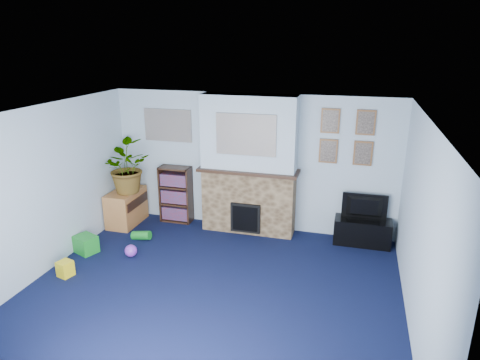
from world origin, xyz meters
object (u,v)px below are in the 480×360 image
(television, at_px, (365,207))
(bookshelf, at_px, (176,195))
(tv_stand, at_px, (362,231))
(sideboard, at_px, (126,205))

(television, xyz_separation_m, bookshelf, (-3.35, 0.06, -0.14))
(bookshelf, bearing_deg, tv_stand, -1.31)
(sideboard, bearing_deg, bookshelf, 22.97)
(tv_stand, height_order, bookshelf, bookshelf)
(tv_stand, relative_size, sideboard, 1.12)
(tv_stand, height_order, television, television)
(television, height_order, bookshelf, bookshelf)
(tv_stand, relative_size, television, 1.26)
(tv_stand, bearing_deg, bookshelf, 178.69)
(tv_stand, distance_m, sideboard, 4.20)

